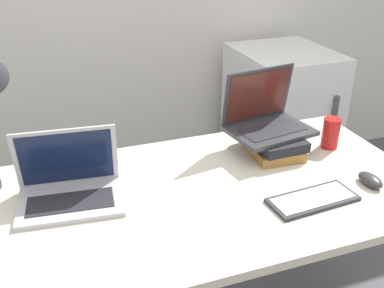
# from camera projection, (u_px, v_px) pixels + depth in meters

# --- Properties ---
(desk) EXTENTS (1.58, 0.80, 0.76)m
(desk) POSITION_uv_depth(u_px,v_px,m) (195.00, 211.00, 1.52)
(desk) COLOR beige
(desk) RESTS_ON ground_plane
(laptop_left) EXTENTS (0.35, 0.26, 0.23)m
(laptop_left) POSITION_uv_depth(u_px,v_px,m) (69.00, 187.00, 1.43)
(laptop_left) COLOR #B2B2B7
(laptop_left) RESTS_ON desk
(book_stack) EXTENTS (0.19, 0.26, 0.07)m
(book_stack) POSITION_uv_depth(u_px,v_px,m) (272.00, 143.00, 1.73)
(book_stack) COLOR olive
(book_stack) RESTS_ON desk
(laptop_on_books) EXTENTS (0.34, 0.27, 0.23)m
(laptop_on_books) POSITION_uv_depth(u_px,v_px,m) (266.00, 119.00, 1.73)
(laptop_on_books) COLOR #333338
(laptop_on_books) RESTS_ON book_stack
(wireless_keyboard) EXTENTS (0.30, 0.14, 0.01)m
(wireless_keyboard) POSITION_uv_depth(u_px,v_px,m) (313.00, 199.00, 1.43)
(wireless_keyboard) COLOR #28282D
(wireless_keyboard) RESTS_ON desk
(mouse) EXTENTS (0.06, 0.10, 0.04)m
(mouse) POSITION_uv_depth(u_px,v_px,m) (370.00, 180.00, 1.52)
(mouse) COLOR #2D2D2D
(mouse) RESTS_ON desk
(soda_can) EXTENTS (0.07, 0.07, 0.12)m
(soda_can) POSITION_uv_depth(u_px,v_px,m) (331.00, 133.00, 1.75)
(soda_can) COLOR red
(soda_can) RESTS_ON desk
(mini_fridge) EXTENTS (0.51, 0.60, 0.91)m
(mini_fridge) POSITION_uv_depth(u_px,v_px,m) (279.00, 125.00, 2.71)
(mini_fridge) COLOR white
(mini_fridge) RESTS_ON ground_plane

